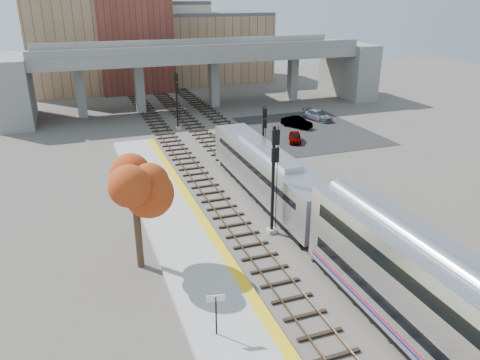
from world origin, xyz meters
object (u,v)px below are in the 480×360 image
object	(u,v)px
signal_mast_near	(273,181)
car_a	(295,137)
locomotive	(268,173)
signal_mast_far	(177,101)
car_c	(318,115)
signal_mast_mid	(263,142)
tree	(134,187)
car_b	(297,122)

from	to	relation	value
signal_mast_near	car_a	distance (m)	22.48
locomotive	signal_mast_far	xyz separation A→B (m)	(-2.10, 23.46, 1.24)
signal_mast_near	car_c	size ratio (longest dim) A/B	1.75
signal_mast_far	car_a	bearing A→B (deg)	-41.79
signal_mast_mid	locomotive	bearing A→B (deg)	-109.29
signal_mast_mid	signal_mast_near	bearing A→B (deg)	-109.65
signal_mast_near	signal_mast_far	world-z (taller)	signal_mast_near
signal_mast_mid	car_c	size ratio (longest dim) A/B	1.42
signal_mast_mid	tree	world-z (taller)	tree
car_c	locomotive	bearing A→B (deg)	-145.62
car_a	car_b	size ratio (longest dim) A/B	0.82
signal_mast_mid	car_a	size ratio (longest dim) A/B	1.90
signal_mast_mid	car_a	bearing A→B (deg)	46.77
signal_mast_near	signal_mast_far	xyz separation A→B (m)	(-0.00, 29.23, -0.51)
signal_mast_mid	signal_mast_far	world-z (taller)	signal_mast_far
tree	car_b	xyz separation A→B (m)	(23.76, 25.80, -4.69)
signal_mast_far	car_a	size ratio (longest dim) A/B	2.12
signal_mast_near	signal_mast_mid	xyz separation A→B (m)	(4.10, 11.48, -1.01)
signal_mast_far	car_a	xyz separation A→B (m)	(11.30, -10.10, -2.91)
signal_mast_far	tree	bearing A→B (deg)	-107.34
car_a	car_c	size ratio (longest dim) A/B	0.75
car_a	locomotive	bearing A→B (deg)	-100.70
locomotive	signal_mast_mid	bearing A→B (deg)	70.71
signal_mast_near	tree	distance (m)	9.65
car_a	car_b	distance (m)	6.29
car_a	car_c	distance (m)	10.73
tree	car_b	world-z (taller)	tree
signal_mast_near	signal_mast_far	bearing A→B (deg)	90.00
signal_mast_mid	car_b	bearing A→B (deg)	52.33
locomotive	car_b	bearing A→B (deg)	57.20
signal_mast_near	signal_mast_mid	size ratio (longest dim) A/B	1.23
locomotive	signal_mast_far	size ratio (longest dim) A/B	2.69
locomotive	tree	size ratio (longest dim) A/B	2.61
signal_mast_mid	car_c	bearing A→B (deg)	46.91
tree	car_a	world-z (taller)	tree
car_c	signal_mast_near	bearing A→B (deg)	-142.32
signal_mast_near	car_c	world-z (taller)	signal_mast_near
signal_mast_near	signal_mast_mid	world-z (taller)	signal_mast_near
signal_mast_mid	car_c	distance (m)	21.36
signal_mast_near	car_b	bearing A→B (deg)	59.93
signal_mast_far	car_a	distance (m)	15.43
signal_mast_near	tree	xyz separation A→B (m)	(-9.48, -1.13, 1.38)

